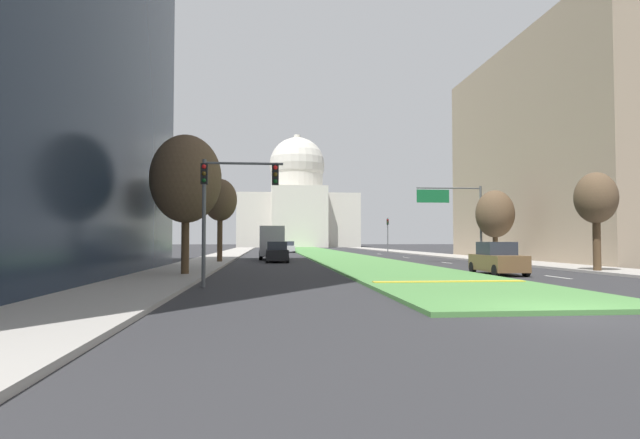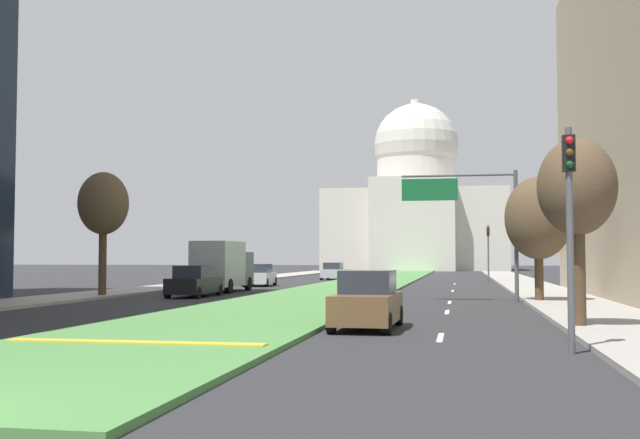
# 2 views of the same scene
# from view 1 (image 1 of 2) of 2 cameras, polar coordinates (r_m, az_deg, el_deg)

# --- Properties ---
(ground_plane) EXTENTS (278.30, 278.30, 0.00)m
(ground_plane) POSITION_cam_1_polar(r_m,az_deg,el_deg) (76.16, 0.06, -3.67)
(ground_plane) COLOR #2B2B2D
(grass_median) EXTENTS (7.24, 113.85, 0.14)m
(grass_median) POSITION_cam_1_polar(r_m,az_deg,el_deg) (69.87, 0.58, -3.74)
(grass_median) COLOR #4C8442
(grass_median) RESTS_ON ground_plane
(median_curb_nose) EXTENTS (6.51, 0.50, 0.04)m
(median_curb_nose) POSITION_cam_1_polar(r_m,az_deg,el_deg) (22.71, 14.00, -6.62)
(median_curb_nose) COLOR gold
(median_curb_nose) RESTS_ON grass_median
(lane_dashes_right) EXTENTS (0.16, 45.26, 0.01)m
(lane_dashes_right) POSITION_cam_1_polar(r_m,az_deg,el_deg) (47.51, 12.48, -4.49)
(lane_dashes_right) COLOR silver
(lane_dashes_right) RESTS_ON ground_plane
(sidewalk_left) EXTENTS (4.00, 113.85, 0.15)m
(sidewalk_left) POSITION_cam_1_polar(r_m,az_deg,el_deg) (63.34, -10.32, -3.86)
(sidewalk_left) COLOR #9E9991
(sidewalk_left) RESTS_ON ground_plane
(sidewalk_right) EXTENTS (4.00, 113.85, 0.15)m
(sidewalk_right) POSITION_cam_1_polar(r_m,az_deg,el_deg) (66.32, 12.20, -3.77)
(sidewalk_right) COLOR #9E9991
(sidewalk_right) RESTS_ON ground_plane
(midrise_block_right) EXTENTS (13.53, 29.76, 20.34)m
(midrise_block_right) POSITION_cam_1_polar(r_m,az_deg,el_deg) (55.17, 26.41, 6.61)
(midrise_block_right) COLOR tan
(midrise_block_right) RESTS_ON ground_plane
(capitol_building) EXTENTS (31.07, 24.63, 30.20)m
(capitol_building) POSITION_cam_1_polar(r_m,az_deg,el_deg) (138.80, -2.52, 1.62)
(capitol_building) COLOR beige
(capitol_building) RESTS_ON ground_plane
(traffic_light_near_left) EXTENTS (3.34, 0.35, 5.20)m
(traffic_light_near_left) POSITION_cam_1_polar(r_m,az_deg,el_deg) (21.52, -10.38, 2.80)
(traffic_light_near_left) COLOR #515456
(traffic_light_near_left) RESTS_ON ground_plane
(traffic_light_far_right) EXTENTS (0.28, 0.35, 5.20)m
(traffic_light_far_right) POSITION_cam_1_polar(r_m,az_deg,el_deg) (78.53, 7.45, -1.19)
(traffic_light_far_right) COLOR #515456
(traffic_light_far_right) RESTS_ON ground_plane
(overhead_guide_sign) EXTENTS (5.70, 0.20, 6.50)m
(overhead_guide_sign) POSITION_cam_1_polar(r_m,az_deg,el_deg) (45.50, 14.76, 1.29)
(overhead_guide_sign) COLOR #515456
(overhead_guide_sign) RESTS_ON ground_plane
(street_tree_left_near) EXTENTS (3.71, 3.71, 7.43)m
(street_tree_left_near) POSITION_cam_1_polar(r_m,az_deg,el_deg) (28.18, -14.52, 4.29)
(street_tree_left_near) COLOR #4C3823
(street_tree_left_near) RESTS_ON ground_plane
(street_tree_right_near) EXTENTS (2.37, 2.37, 5.83)m
(street_tree_right_near) POSITION_cam_1_polar(r_m,az_deg,el_deg) (33.97, 28.04, 1.96)
(street_tree_right_near) COLOR #4C3823
(street_tree_right_near) RESTS_ON ground_plane
(street_tree_left_mid) EXTENTS (2.75, 2.75, 6.88)m
(street_tree_left_mid) POSITION_cam_1_polar(r_m,az_deg,el_deg) (43.11, -10.92, 2.01)
(street_tree_left_mid) COLOR #4C3823
(street_tree_left_mid) RESTS_ON ground_plane
(street_tree_right_mid) EXTENTS (3.20, 3.20, 6.10)m
(street_tree_right_mid) POSITION_cam_1_polar(r_m,az_deg,el_deg) (46.20, 18.66, 0.55)
(street_tree_right_mid) COLOR #4C3823
(street_tree_right_mid) RESTS_ON ground_plane
(sedan_lead_stopped) EXTENTS (1.92, 4.15, 1.80)m
(sedan_lead_stopped) POSITION_cam_1_polar(r_m,az_deg,el_deg) (30.12, 18.91, -4.18)
(sedan_lead_stopped) COLOR brown
(sedan_lead_stopped) RESTS_ON ground_plane
(sedan_midblock) EXTENTS (1.94, 4.64, 1.76)m
(sedan_midblock) POSITION_cam_1_polar(r_m,az_deg,el_deg) (44.53, -4.76, -3.64)
(sedan_midblock) COLOR black
(sedan_midblock) RESTS_ON ground_plane
(sedan_distant) EXTENTS (2.23, 4.58, 1.69)m
(sedan_distant) POSITION_cam_1_polar(r_m,az_deg,el_deg) (60.68, -5.57, -3.28)
(sedan_distant) COLOR silver
(sedan_distant) RESTS_ON ground_plane
(sedan_far_horizon) EXTENTS (1.96, 4.54, 1.68)m
(sedan_far_horizon) POSITION_cam_1_polar(r_m,az_deg,el_deg) (78.13, -3.52, -3.05)
(sedan_far_horizon) COLOR #BCBCC1
(sedan_far_horizon) RESTS_ON ground_plane
(box_truck_delivery) EXTENTS (2.40, 6.40, 3.20)m
(box_truck_delivery) POSITION_cam_1_polar(r_m,az_deg,el_deg) (50.72, -5.30, -2.49)
(box_truck_delivery) COLOR #4C5156
(box_truck_delivery) RESTS_ON ground_plane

